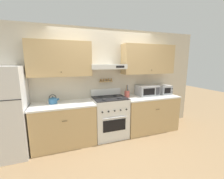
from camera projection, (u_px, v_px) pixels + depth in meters
The scene contains 10 objects.
ground_plane at pixel (115, 143), 3.32m from camera, with size 16.00×16.00×0.00m, color #937551.
wall_back at pixel (107, 74), 3.65m from camera, with size 5.20×0.46×2.55m.
counter_left at pixel (64, 124), 3.22m from camera, with size 1.30×0.69×0.91m.
counter_right at pixel (149, 113), 3.92m from camera, with size 1.41×0.69×0.91m.
stove_range at pixel (110, 117), 3.56m from camera, with size 0.77×0.66×1.11m.
refrigerator at pixel (6, 112), 2.77m from camera, with size 0.71×0.75×1.70m.
tea_kettle at pixel (53, 100), 3.15m from camera, with size 0.22×0.17×0.20m.
microwave at pixel (147, 90), 3.92m from camera, with size 0.54×0.39×0.26m.
utensil_crock at pixel (127, 94), 3.72m from camera, with size 0.13×0.13×0.31m.
toaster_oven at pixel (164, 90), 4.08m from camera, with size 0.30×0.33×0.24m.
Camera 1 is at (-1.10, -2.85, 1.78)m, focal length 24.00 mm.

